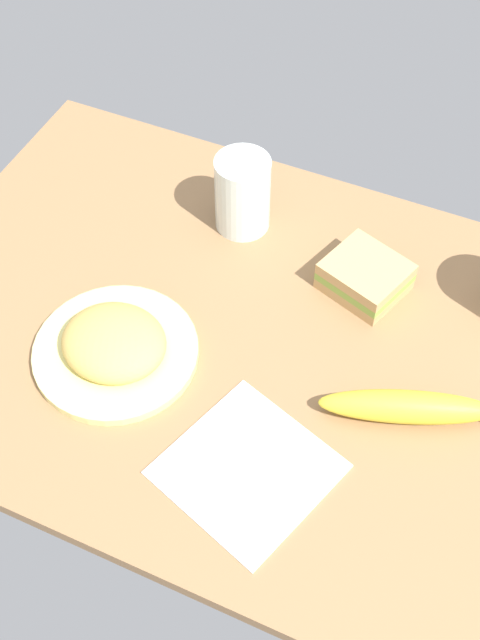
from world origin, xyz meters
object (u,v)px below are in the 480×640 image
glass_of_milk (243,198)px  paper_napkin (247,469)px  sandwich_main (365,276)px  banana (407,407)px  plate_of_food (115,346)px

glass_of_milk → paper_napkin: size_ratio=0.67×
sandwich_main → paper_napkin: size_ratio=0.72×
glass_of_milk → banana: 37.06cm
plate_of_food → sandwich_main: 33.58cm
plate_of_food → paper_napkin: size_ratio=1.22×
plate_of_food → glass_of_milk: bearing=79.5°
sandwich_main → paper_napkin: bearing=-96.0°
glass_of_milk → banana: size_ratio=0.55×
plate_of_food → paper_napkin: bearing=-20.3°
plate_of_food → paper_napkin: 22.78cm
paper_napkin → plate_of_food: bearing=159.7°
glass_of_milk → paper_napkin: 39.01cm
sandwich_main → glass_of_milk: glass_of_milk is taller
glass_of_milk → plate_of_food: bearing=-100.5°
sandwich_main → paper_napkin: 31.05cm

